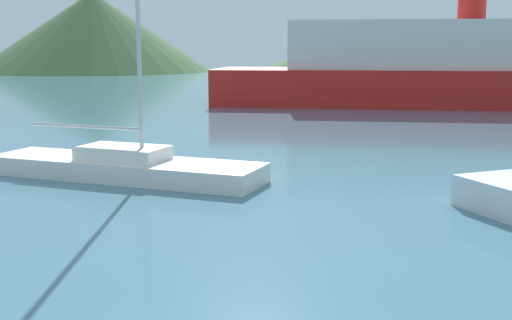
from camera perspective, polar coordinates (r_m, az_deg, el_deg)
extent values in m
cube|color=white|center=(19.00, -11.66, -0.76)|extent=(8.55, 3.59, 0.55)
cube|color=white|center=(18.92, -11.71, 0.62)|extent=(2.72, 1.89, 0.38)
cylinder|color=#BCBCC1|center=(18.37, -10.47, 12.64)|extent=(0.12, 0.12, 8.21)
cylinder|color=#BCBCC1|center=(19.52, -14.87, 2.88)|extent=(3.69, 0.80, 0.10)
cube|color=red|center=(44.08, 18.27, 6.13)|extent=(33.15, 8.53, 2.36)
cube|color=silver|center=(44.01, 18.46, 9.66)|extent=(23.26, 7.02, 3.07)
cylinder|color=red|center=(44.08, 18.64, 12.69)|extent=(1.74, 1.74, 1.60)
cone|color=#3D6038|center=(106.25, -14.23, 10.99)|extent=(36.92, 36.92, 12.39)
cone|color=#476B42|center=(103.50, 9.29, 9.82)|extent=(32.28, 32.28, 7.43)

